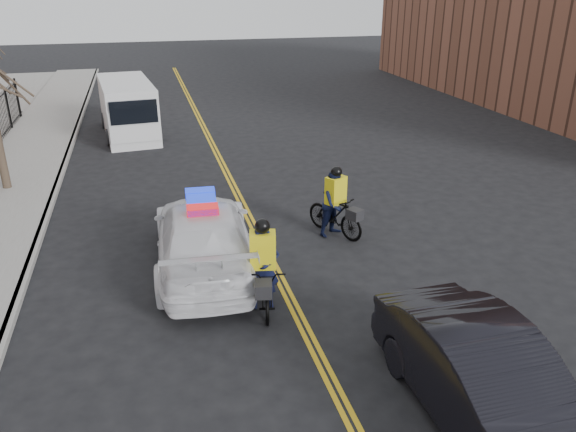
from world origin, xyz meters
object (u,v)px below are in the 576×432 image
Objects in this scene: police_cruiser at (204,236)px; cyclist_far at (335,208)px; cargo_van at (128,110)px; dark_sedan at (487,383)px; cyclist_near at (263,277)px.

police_cruiser is 3.94m from cyclist_far.
police_cruiser is 0.99× the size of cargo_van.
cyclist_far reaches higher than dark_sedan.
dark_sedan is at bearing 122.79° from police_cruiser.
cyclist_far is at bearing -72.20° from cargo_van.
cargo_van is at bearing 103.41° from dark_sedan.
cargo_van is at bearing 85.45° from cyclist_far.
cyclist_far is (3.82, 0.99, -0.05)m from police_cruiser.
cyclist_far is (5.62, -12.88, -0.40)m from cargo_van.
cargo_van is 2.68× the size of cyclist_near.
cargo_van is 2.97× the size of cyclist_far.
dark_sedan is 21.25m from cargo_van.
cyclist_far is (2.78, 3.23, 0.07)m from cyclist_near.
police_cruiser is at bearing 117.57° from dark_sedan.
dark_sedan is at bearing -118.86° from cyclist_far.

